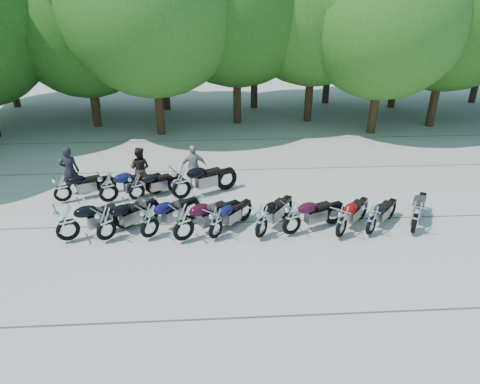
{
  "coord_description": "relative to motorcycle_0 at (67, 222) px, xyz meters",
  "views": [
    {
      "loc": [
        -0.73,
        -10.69,
        6.9
      ],
      "look_at": [
        0.0,
        1.5,
        1.1
      ],
      "focal_mm": 32.0,
      "sensor_mm": 36.0,
      "label": 1
    }
  ],
  "objects": [
    {
      "name": "ground",
      "position": [
        5.19,
        -0.61,
        -0.68
      ],
      "size": [
        90.0,
        90.0,
        0.0
      ],
      "primitive_type": "plane",
      "color": "#A09C91",
      "rests_on": "ground"
    },
    {
      "name": "tree_2",
      "position": [
        -2.07,
        12.23,
        4.63
      ],
      "size": [
        7.31,
        7.31,
        8.97
      ],
      "color": "#3A2614",
      "rests_on": "ground"
    },
    {
      "name": "tree_3",
      "position": [
        1.62,
        10.63,
        5.64
      ],
      "size": [
        8.7,
        8.7,
        10.67
      ],
      "color": "#3A2614",
      "rests_on": "ground"
    },
    {
      "name": "tree_6",
      "position": [
        12.74,
        10.21,
        5.13
      ],
      "size": [
        8.0,
        8.0,
        9.82
      ],
      "color": "#3A2614",
      "rests_on": "ground"
    },
    {
      "name": "tree_7",
      "position": [
        16.39,
        11.17,
        5.71
      ],
      "size": [
        8.79,
        8.79,
        10.79
      ],
      "color": "#3A2614",
      "rests_on": "ground"
    },
    {
      "name": "tree_10",
      "position": [
        -3.1,
        16.36,
        4.98
      ],
      "size": [
        7.78,
        7.78,
        9.55
      ],
      "color": "#3A2614",
      "rests_on": "ground"
    },
    {
      "name": "tree_11",
      "position": [
        1.42,
        15.82,
        4.82
      ],
      "size": [
        7.56,
        7.56,
        9.28
      ],
      "color": "#3A2614",
      "rests_on": "ground"
    },
    {
      "name": "tree_12",
      "position": [
        6.99,
        15.86,
        5.04
      ],
      "size": [
        7.88,
        7.88,
        9.67
      ],
      "color": "#3A2614",
      "rests_on": "ground"
    },
    {
      "name": "tree_13",
      "position": [
        11.88,
        16.87,
        5.36
      ],
      "size": [
        8.31,
        8.31,
        10.2
      ],
      "color": "#3A2614",
      "rests_on": "ground"
    },
    {
      "name": "tree_14",
      "position": [
        15.87,
        15.49,
        5.15
      ],
      "size": [
        8.02,
        8.02,
        9.84
      ],
      "color": "#3A2614",
      "rests_on": "ground"
    },
    {
      "name": "motorcycle_0",
      "position": [
        0.0,
        0.0,
        0.0
      ],
      "size": [
        2.48,
        1.73,
        1.36
      ],
      "primitive_type": null,
      "rotation": [
        0.0,
        0.0,
        2.03
      ],
      "color": "black",
      "rests_on": "ground"
    },
    {
      "name": "motorcycle_1",
      "position": [
        1.13,
        -0.03,
        -0.04
      ],
      "size": [
        2.1,
        2.1,
        1.29
      ],
      "primitive_type": null,
      "rotation": [
        0.0,
        0.0,
        2.36
      ],
      "color": "black",
      "rests_on": "ground"
    },
    {
      "name": "motorcycle_2",
      "position": [
        2.41,
        0.04,
        -0.03
      ],
      "size": [
        2.13,
        2.09,
        1.29
      ],
      "primitive_type": null,
      "rotation": [
        0.0,
        0.0,
        2.34
      ],
      "color": "#0E0D3B",
      "rests_on": "ground"
    },
    {
      "name": "motorcycle_3",
      "position": [
        3.44,
        -0.2,
        0.02
      ],
      "size": [
        2.46,
        1.98,
        1.39
      ],
      "primitive_type": null,
      "rotation": [
        0.0,
        0.0,
        2.16
      ],
      "color": "#350717",
      "rests_on": "ground"
    },
    {
      "name": "motorcycle_4",
      "position": [
        4.39,
        -0.11,
        -0.09
      ],
      "size": [
        1.83,
        2.02,
        1.19
      ],
      "primitive_type": null,
      "rotation": [
        0.0,
        0.0,
        2.45
      ],
      "color": "#0D143D",
      "rests_on": "ground"
    },
    {
      "name": "motorcycle_5",
      "position": [
        5.78,
        -0.15,
        -0.05
      ],
      "size": [
        1.86,
        2.2,
        1.26
      ],
      "primitive_type": null,
      "rotation": [
        0.0,
        0.0,
        2.51
      ],
      "color": "black",
      "rests_on": "ground"
    },
    {
      "name": "motorcycle_6",
      "position": [
        6.72,
        -0.04,
        -0.03
      ],
      "size": [
        2.37,
        1.57,
        1.29
      ],
      "primitive_type": null,
      "rotation": [
        0.0,
        0.0,
        1.99
      ],
      "color": "#3A081F",
      "rests_on": "ground"
    },
    {
      "name": "motorcycle_7",
      "position": [
        8.19,
        -0.27,
        -0.07
      ],
      "size": [
        1.92,
        2.08,
        1.23
      ],
      "primitive_type": null,
      "rotation": [
        0.0,
        0.0,
        2.43
      ],
      "color": "#A00705",
      "rests_on": "ground"
    },
    {
      "name": "motorcycle_8",
      "position": [
        9.15,
        -0.19,
        -0.11
      ],
      "size": [
        1.85,
        1.89,
        1.15
      ],
      "primitive_type": null,
      "rotation": [
        0.0,
        0.0,
        2.38
      ],
      "color": "black",
      "rests_on": "ground"
    },
    {
      "name": "motorcycle_9",
      "position": [
        10.52,
        -0.16,
        -0.07
      ],
      "size": [
        1.69,
        2.18,
        1.22
      ],
      "primitive_type": null,
      "rotation": [
        0.0,
        0.0,
        2.59
      ],
      "color": "black",
      "rests_on": "ground"
    },
    {
      "name": "motorcycle_10",
      "position": [
        -0.99,
        2.69,
        -0.08
      ],
      "size": [
        2.2,
        1.53,
        1.21
      ],
      "primitive_type": null,
      "rotation": [
        0.0,
        0.0,
        2.03
      ],
      "color": "black",
      "rests_on": "ground"
    },
    {
      "name": "motorcycle_11",
      "position": [
        0.65,
        2.54,
        -0.01
      ],
      "size": [
        2.43,
        1.67,
        1.33
      ],
      "primitive_type": null,
      "rotation": [
        0.0,
        0.0,
        2.02
      ],
      "color": "#0C1538",
      "rests_on": "ground"
    },
    {
      "name": "motorcycle_12",
      "position": [
        1.6,
        2.69,
        -0.09
      ],
      "size": [
        2.15,
        1.51,
        1.18
      ],
      "primitive_type": null,
      "rotation": [
        0.0,
        0.0,
        2.04
      ],
      "color": "black",
      "rests_on": "ground"
    },
    {
      "name": "motorcycle_13",
      "position": [
        3.19,
        2.63,
        0.05
      ],
      "size": [
        2.64,
        1.87,
        1.45
      ],
      "primitive_type": null,
      "rotation": [
        0.0,
        0.0,
        2.05
      ],
      "color": "black",
      "rests_on": "ground"
    },
    {
      "name": "rider_0",
      "position": [
        -0.87,
        3.42,
        0.24
      ],
      "size": [
        0.7,
        0.49,
        1.84
      ],
      "primitive_type": "imported",
      "rotation": [
        0.0,
        0.0,
        3.22
      ],
      "color": "black",
      "rests_on": "ground"
    },
    {
      "name": "rider_1",
      "position": [
        1.6,
        3.75,
        0.15
      ],
      "size": [
        0.95,
        0.83,
        1.66
      ],
      "primitive_type": "imported",
      "rotation": [
        0.0,
        0.0,
        2.85
      ],
      "color": "black",
      "rests_on": "ground"
    },
    {
      "name": "rider_2",
      "position": [
        3.61,
        3.74,
        0.17
      ],
      "size": [
        1.04,
        0.55,
        1.7
      ],
      "primitive_type": "imported",
      "rotation": [
        0.0,
        0.0,
        3.28
      ],
      "color": "#9A9A9C",
      "rests_on": "ground"
    }
  ]
}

